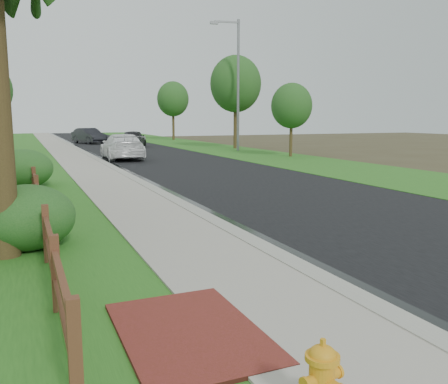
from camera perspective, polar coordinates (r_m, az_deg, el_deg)
name	(u,v)px	position (r m, az deg, el deg)	size (l,w,h in m)	color
ground	(301,286)	(7.71, 9.20, -11.15)	(120.00, 120.00, 0.00)	#3E3722
road	(128,148)	(42.05, -11.50, 5.18)	(8.00, 90.00, 0.02)	black
curb	(77,149)	(41.40, -17.22, 4.97)	(0.40, 90.00, 0.12)	gray
wet_gutter	(82,149)	(41.44, -16.73, 4.94)	(0.50, 90.00, 0.00)	black
sidewalk	(61,149)	(41.29, -19.01, 4.86)	(2.20, 90.00, 0.10)	#ABA495
grass_strip	(36,150)	(41.19, -21.65, 4.68)	(1.60, 90.00, 0.06)	#26611B
verge_far	(202,146)	(43.97, -2.63, 5.51)	(6.00, 90.00, 0.04)	#26611B
brick_patch	(189,334)	(5.96, -4.20, -16.70)	(1.60, 2.40, 0.11)	maroon
ranch_fence	(39,200)	(12.66, -21.41, -0.85)	(0.12, 16.92, 1.10)	#4D2C19
fire_hydrant	(322,381)	(4.40, 11.72, -21.40)	(0.46, 0.37, 0.70)	orange
white_suv	(122,146)	(30.96, -12.17, 5.38)	(2.25, 5.53, 1.60)	white
dark_car_mid	(133,139)	(43.66, -10.83, 6.34)	(1.79, 4.46, 1.52)	black
dark_car_far	(89,136)	(50.62, -15.93, 6.52)	(1.66, 4.77, 1.57)	black
streetlight	(236,78)	(37.95, 1.43, 13.58)	(2.32, 0.60, 10.08)	slate
shrub_b	(27,217)	(10.27, -22.61, -2.84)	(1.88, 1.88, 1.32)	#1B4D1C
shrub_d	(23,169)	(19.31, -23.02, 2.59)	(2.16, 2.16, 1.48)	#1B4D1C
tree_near_right	(292,106)	(32.38, 8.14, 10.22)	(2.74, 2.74, 4.93)	#3C2E18
tree_mid_right	(236,84)	(40.81, 1.40, 12.85)	(4.31, 4.31, 7.81)	#3C2E18
tree_far_right	(173,99)	(57.15, -6.16, 11.06)	(3.72, 3.72, 6.87)	#3C2E18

